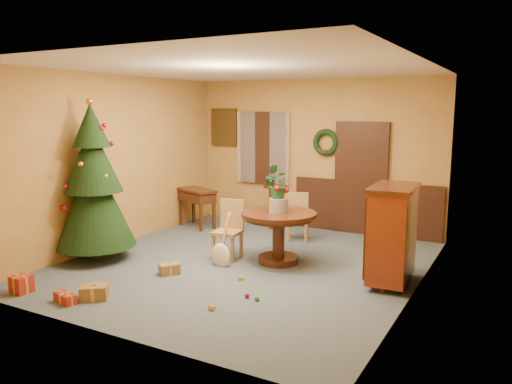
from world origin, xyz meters
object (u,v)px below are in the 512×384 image
Objects in this scene: christmas_tree at (94,185)px; writing_desk at (197,198)px; dining_table at (279,227)px; chair_near at (229,227)px; sideboard at (392,232)px.

writing_desk is (0.10, 2.55, -0.60)m from christmas_tree.
christmas_tree reaches higher than dining_table.
christmas_tree is at bearing -155.03° from dining_table.
christmas_tree is (-1.78, -1.06, 0.69)m from chair_near.
chair_near is 2.25m from writing_desk.
writing_desk is (-1.68, 1.49, 0.08)m from chair_near.
christmas_tree reaches higher than sideboard.
chair_near is 0.37× the size of christmas_tree.
christmas_tree is at bearing -165.75° from sideboard.
sideboard is (1.73, -0.10, 0.16)m from dining_table.
sideboard is at bearing 0.82° from chair_near.
sideboard is at bearing -3.44° from dining_table.
sideboard is (4.20, -1.45, 0.14)m from writing_desk.
dining_table is at bearing 24.97° from christmas_tree.
dining_table is 1.20× the size of writing_desk.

